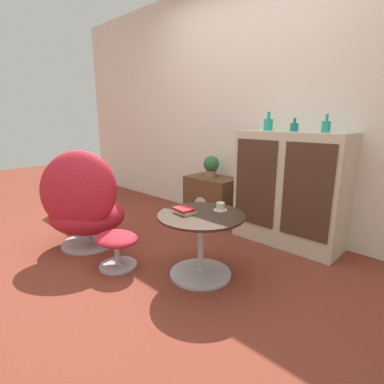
{
  "coord_description": "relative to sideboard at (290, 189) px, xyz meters",
  "views": [
    {
      "loc": [
        1.81,
        -1.29,
        1.16
      ],
      "look_at": [
        0.1,
        0.48,
        0.55
      ],
      "focal_mm": 28.0,
      "sensor_mm": 36.0,
      "label": 1
    }
  ],
  "objects": [
    {
      "name": "book_stack",
      "position": [
        -0.28,
        -1.09,
        -0.02
      ],
      "size": [
        0.16,
        0.13,
        0.04
      ],
      "color": "beige",
      "rests_on": "coffee_table"
    },
    {
      "name": "ground_plane",
      "position": [
        -0.59,
        -1.26,
        -0.52
      ],
      "size": [
        12.0,
        12.0,
        0.0
      ],
      "primitive_type": "plane",
      "color": "brown"
    },
    {
      "name": "vase_inner_left",
      "position": [
        -0.01,
        0.0,
        0.56
      ],
      "size": [
        0.07,
        0.07,
        0.11
      ],
      "color": "#147A75",
      "rests_on": "sideboard"
    },
    {
      "name": "tv_console",
      "position": [
        -0.95,
        0.02,
        -0.27
      ],
      "size": [
        0.58,
        0.38,
        0.5
      ],
      "color": "brown",
      "rests_on": "ground_plane"
    },
    {
      "name": "vase_inner_right",
      "position": [
        0.27,
        0.0,
        0.57
      ],
      "size": [
        0.07,
        0.07,
        0.15
      ],
      "color": "teal",
      "rests_on": "sideboard"
    },
    {
      "name": "sideboard",
      "position": [
        0.0,
        0.0,
        0.0
      ],
      "size": [
        0.98,
        0.42,
        1.04
      ],
      "color": "beige",
      "rests_on": "ground_plane"
    },
    {
      "name": "egg_chair",
      "position": [
        -1.27,
        -1.39,
        -0.11
      ],
      "size": [
        0.93,
        0.92,
        0.92
      ],
      "color": "#B7B7BC",
      "rests_on": "ground_plane"
    },
    {
      "name": "potted_plant",
      "position": [
        -0.97,
        0.02,
        0.11
      ],
      "size": [
        0.18,
        0.18,
        0.24
      ],
      "color": "#996B4C",
      "rests_on": "tv_console"
    },
    {
      "name": "wall_back",
      "position": [
        -0.59,
        0.24,
        0.78
      ],
      "size": [
        6.4,
        0.06,
        2.6
      ],
      "color": "silver",
      "rests_on": "ground_plane"
    },
    {
      "name": "vase_leftmost",
      "position": [
        -0.26,
        0.0,
        0.58
      ],
      "size": [
        0.09,
        0.09,
        0.17
      ],
      "color": "teal",
      "rests_on": "sideboard"
    },
    {
      "name": "coffee_table",
      "position": [
        -0.17,
        -1.03,
        -0.23
      ],
      "size": [
        0.64,
        0.64,
        0.48
      ],
      "color": "#B7B7BC",
      "rests_on": "ground_plane"
    },
    {
      "name": "teacup",
      "position": [
        -0.13,
        -0.86,
        -0.01
      ],
      "size": [
        0.1,
        0.1,
        0.06
      ],
      "color": "silver",
      "rests_on": "coffee_table"
    },
    {
      "name": "ottoman",
      "position": [
        -0.73,
        -1.39,
        -0.32
      ],
      "size": [
        0.37,
        0.31,
        0.28
      ],
      "color": "#B7B7BC",
      "rests_on": "ground_plane"
    }
  ]
}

